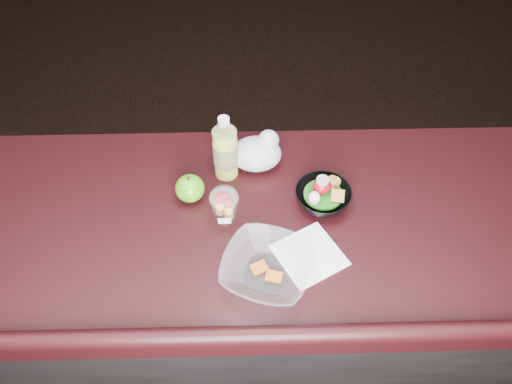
# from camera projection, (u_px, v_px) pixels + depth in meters

# --- Properties ---
(room_shell) EXTENTS (8.00, 8.00, 8.00)m
(room_shell) POSITION_uv_depth(u_px,v_px,m) (183.00, 43.00, 0.77)
(room_shell) COLOR black
(room_shell) RESTS_ON ground
(counter) EXTENTS (4.06, 0.71, 1.02)m
(counter) POSITION_uv_depth(u_px,v_px,m) (225.00, 308.00, 1.98)
(counter) COLOR black
(counter) RESTS_ON ground
(lemonade_bottle) EXTENTS (0.07, 0.07, 0.22)m
(lemonade_bottle) POSITION_uv_depth(u_px,v_px,m) (225.00, 151.00, 1.63)
(lemonade_bottle) COLOR #E3ED3D
(lemonade_bottle) RESTS_ON counter
(fruit_cup) EXTENTS (0.08, 0.08, 0.11)m
(fruit_cup) POSITION_uv_depth(u_px,v_px,m) (224.00, 205.00, 1.55)
(fruit_cup) COLOR white
(fruit_cup) RESTS_ON counter
(green_apple) EXTENTS (0.09, 0.09, 0.09)m
(green_apple) POSITION_uv_depth(u_px,v_px,m) (190.00, 188.00, 1.62)
(green_apple) COLOR #348D10
(green_apple) RESTS_ON counter
(plastic_bag) EXTENTS (0.15, 0.12, 0.11)m
(plastic_bag) POSITION_uv_depth(u_px,v_px,m) (258.00, 152.00, 1.69)
(plastic_bag) COLOR silver
(plastic_bag) RESTS_ON counter
(snack_bowl) EXTENTS (0.17, 0.17, 0.09)m
(snack_bowl) POSITION_uv_depth(u_px,v_px,m) (323.00, 196.00, 1.61)
(snack_bowl) COLOR black
(snack_bowl) RESTS_ON counter
(takeout_bowl) EXTENTS (0.30, 0.30, 0.06)m
(takeout_bowl) POSITION_uv_depth(u_px,v_px,m) (268.00, 268.00, 1.46)
(takeout_bowl) COLOR silver
(takeout_bowl) RESTS_ON counter
(paper_napkin) EXTENTS (0.22, 0.22, 0.00)m
(paper_napkin) POSITION_uv_depth(u_px,v_px,m) (309.00, 255.00, 1.52)
(paper_napkin) COLOR white
(paper_napkin) RESTS_ON counter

